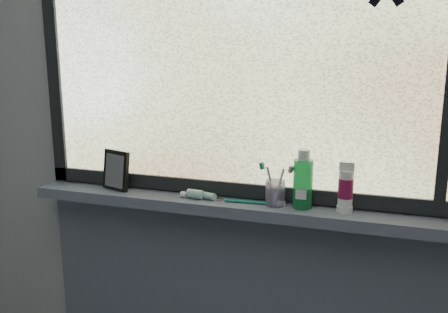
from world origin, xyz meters
name	(u,v)px	position (x,y,z in m)	size (l,w,h in m)	color
wall_back	(256,133)	(0.00, 1.30, 1.25)	(3.00, 0.01, 2.50)	#9EA3A8
windowsill	(249,208)	(0.00, 1.23, 1.00)	(1.62, 0.14, 0.04)	#545A70
window_pane	(255,50)	(0.00, 1.28, 1.53)	(1.50, 0.01, 1.00)	silver
frame_bottom	(253,190)	(0.00, 1.28, 1.05)	(1.60, 0.03, 0.05)	black
frame_left	(54,49)	(-0.78, 1.28, 1.53)	(0.05, 0.03, 1.10)	black
vanity_mirror	(116,170)	(-0.51, 1.23, 1.09)	(0.12, 0.06, 0.15)	black
toothpaste_tube	(200,195)	(-0.17, 1.22, 1.04)	(0.18, 0.04, 0.03)	white
toothbrush_cup	(275,193)	(0.09, 1.23, 1.06)	(0.06, 0.06, 0.09)	#CAADE5
toothbrush_lying	(251,202)	(0.01, 1.22, 1.03)	(0.23, 0.02, 0.02)	#0C6F5D
mouthwash_bottle	(303,179)	(0.18, 1.24, 1.12)	(0.06, 0.06, 0.16)	green
cream_tube	(346,186)	(0.32, 1.23, 1.11)	(0.05, 0.05, 0.12)	silver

